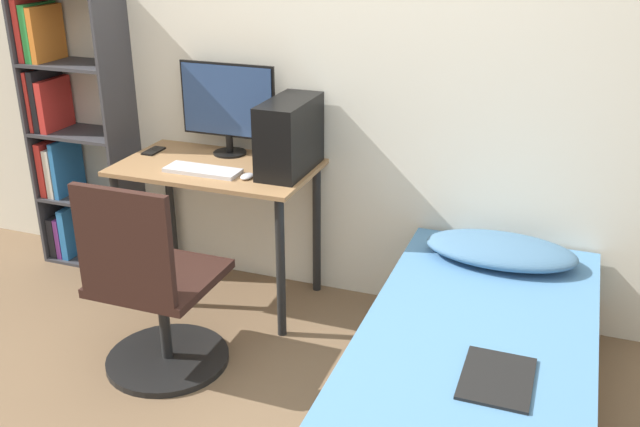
# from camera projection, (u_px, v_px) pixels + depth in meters

# --- Properties ---
(wall_back) EXTENTS (8.00, 0.05, 2.50)m
(wall_back) POSITION_uv_depth(u_px,v_px,m) (341.00, 62.00, 3.50)
(wall_back) COLOR silver
(wall_back) RESTS_ON ground_plane
(desk) EXTENTS (1.00, 0.59, 0.75)m
(desk) POSITION_uv_depth(u_px,v_px,m) (218.00, 188.00, 3.64)
(desk) COLOR #997047
(desk) RESTS_ON ground_plane
(bookshelf) EXTENTS (0.56, 0.30, 1.57)m
(bookshelf) POSITION_uv_depth(u_px,v_px,m) (68.00, 133.00, 4.03)
(bookshelf) COLOR #38383D
(bookshelf) RESTS_ON ground_plane
(office_chair) EXTENTS (0.56, 0.56, 0.94)m
(office_chair) POSITION_uv_depth(u_px,v_px,m) (154.00, 301.00, 3.12)
(office_chair) COLOR black
(office_chair) RESTS_ON ground_plane
(bed) EXTENTS (0.90, 1.92, 0.44)m
(bed) POSITION_uv_depth(u_px,v_px,m) (470.00, 388.00, 2.76)
(bed) COLOR #4C3D2D
(bed) RESTS_ON ground_plane
(pillow) EXTENTS (0.68, 0.36, 0.11)m
(pillow) POSITION_uv_depth(u_px,v_px,m) (501.00, 250.00, 3.26)
(pillow) COLOR teal
(pillow) RESTS_ON bed
(magazine) EXTENTS (0.24, 0.32, 0.01)m
(magazine) POSITION_uv_depth(u_px,v_px,m) (497.00, 378.00, 2.44)
(magazine) COLOR black
(magazine) RESTS_ON bed
(monitor) EXTENTS (0.53, 0.18, 0.48)m
(monitor) POSITION_uv_depth(u_px,v_px,m) (228.00, 105.00, 3.66)
(monitor) COLOR black
(monitor) RESTS_ON desk
(keyboard) EXTENTS (0.38, 0.14, 0.02)m
(keyboard) POSITION_uv_depth(u_px,v_px,m) (203.00, 170.00, 3.49)
(keyboard) COLOR silver
(keyboard) RESTS_ON desk
(pc_tower) EXTENTS (0.20, 0.44, 0.36)m
(pc_tower) POSITION_uv_depth(u_px,v_px,m) (290.00, 136.00, 3.45)
(pc_tower) COLOR black
(pc_tower) RESTS_ON desk
(mouse) EXTENTS (0.06, 0.09, 0.02)m
(mouse) POSITION_uv_depth(u_px,v_px,m) (247.00, 176.00, 3.41)
(mouse) COLOR silver
(mouse) RESTS_ON desk
(phone) EXTENTS (0.07, 0.14, 0.01)m
(phone) POSITION_uv_depth(u_px,v_px,m) (153.00, 151.00, 3.79)
(phone) COLOR black
(phone) RESTS_ON desk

